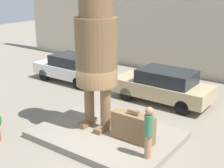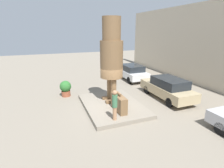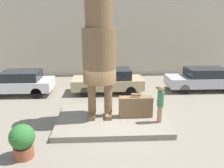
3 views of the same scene
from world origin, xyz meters
name	(u,v)px [view 2 (image 2 of 3)]	position (x,y,z in m)	size (l,w,h in m)	color
ground_plane	(112,107)	(0.00, 0.00, 0.00)	(60.00, 60.00, 0.00)	gray
pedestal	(112,105)	(0.00, 0.00, 0.12)	(4.94, 3.54, 0.24)	gray
building_backdrop	(223,47)	(0.00, 9.31, 3.57)	(28.00, 0.60, 7.15)	beige
statue_figure	(111,54)	(-0.53, 0.15, 3.40)	(1.46, 1.46, 5.41)	brown
giant_suitcase	(119,103)	(1.09, 0.01, 0.72)	(1.53, 0.43, 1.14)	brown
tourist	(115,104)	(2.05, -0.64, 1.15)	(0.28, 0.28, 1.67)	#A87A56
parked_car_white	(132,72)	(-5.62, 4.25, 0.81)	(4.19, 1.88, 1.52)	silver
parked_car_tan	(168,88)	(0.01, 4.33, 0.82)	(4.53, 1.82, 1.57)	tan
planter_pot	(66,88)	(-3.14, -2.60, 0.65)	(0.85, 0.85, 1.20)	brown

